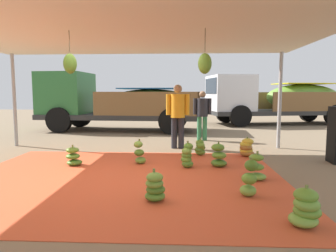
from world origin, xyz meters
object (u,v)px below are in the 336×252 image
banana_bunch_9 (219,156)px  worker_0 (178,111)px  banana_bunch_1 (249,180)px  banana_bunch_4 (200,148)px  banana_bunch_5 (155,187)px  worker_1 (202,112)px  banana_bunch_0 (247,148)px  cargo_truck_far (275,99)px  banana_bunch_8 (73,157)px  banana_bunch_7 (256,168)px  banana_bunch_6 (187,156)px  banana_bunch_10 (306,209)px  cargo_truck_main (114,102)px  banana_bunch_2 (139,153)px

banana_bunch_9 → worker_0: bearing=112.4°
banana_bunch_1 → banana_bunch_4: size_ratio=1.39×
banana_bunch_5 → banana_bunch_4: bearing=75.9°
worker_1 → banana_bunch_5: bearing=-100.0°
banana_bunch_5 → banana_bunch_9: (1.15, 2.11, 0.03)m
banana_bunch_0 → cargo_truck_far: bearing=69.6°
banana_bunch_0 → worker_0: worker_0 is taller
banana_bunch_0 → cargo_truck_far: (3.05, 8.19, 1.04)m
banana_bunch_0 → banana_bunch_8: 4.04m
banana_bunch_0 → banana_bunch_5: 3.74m
banana_bunch_8 → worker_1: bearing=51.2°
banana_bunch_9 → cargo_truck_far: size_ratio=0.07×
banana_bunch_7 → banana_bunch_0: bearing=83.3°
banana_bunch_6 → banana_bunch_10: banana_bunch_6 is taller
banana_bunch_0 → worker_1: worker_1 is taller
banana_bunch_5 → cargo_truck_far: 12.48m
banana_bunch_5 → cargo_truck_main: cargo_truck_main is taller
banana_bunch_2 → worker_0: size_ratio=0.31×
banana_bunch_8 → banana_bunch_9: banana_bunch_9 is taller
banana_bunch_2 → banana_bunch_8: banana_bunch_2 is taller
banana_bunch_8 → banana_bunch_10: bearing=-37.3°
banana_bunch_4 → worker_1: (0.20, 2.51, 0.75)m
banana_bunch_6 → worker_0: (-0.24, 2.28, 0.79)m
banana_bunch_1 → worker_0: worker_0 is taller
banana_bunch_1 → worker_0: (-1.14, 4.04, 0.77)m
banana_bunch_2 → banana_bunch_1: bearing=-46.5°
banana_bunch_5 → cargo_truck_far: (5.00, 11.38, 1.06)m
banana_bunch_4 → banana_bunch_9: bearing=-74.7°
banana_bunch_5 → cargo_truck_main: 8.80m
banana_bunch_1 → banana_bunch_5: banana_bunch_1 is taller
banana_bunch_1 → banana_bunch_8: (-3.33, 1.85, -0.08)m
banana_bunch_1 → banana_bunch_5: size_ratio=1.28×
banana_bunch_4 → banana_bunch_9: 1.22m
banana_bunch_4 → banana_bunch_10: banana_bunch_10 is taller
banana_bunch_0 → banana_bunch_10: 3.97m
banana_bunch_6 → cargo_truck_main: 7.10m
banana_bunch_1 → cargo_truck_main: cargo_truck_main is taller
banana_bunch_6 → worker_1: worker_1 is taller
banana_bunch_0 → banana_bunch_1: bearing=-100.8°
cargo_truck_main → banana_bunch_7: bearing=-60.0°
banana_bunch_7 → cargo_truck_main: 8.41m
cargo_truck_far → worker_1: 6.87m
banana_bunch_5 → banana_bunch_7: bearing=34.2°
banana_bunch_1 → banana_bunch_6: size_ratio=1.07×
banana_bunch_7 → banana_bunch_5: bearing=-145.8°
banana_bunch_1 → cargo_truck_main: size_ratio=0.09×
banana_bunch_4 → cargo_truck_main: size_ratio=0.06×
cargo_truck_main → cargo_truck_far: 8.05m
banana_bunch_0 → worker_1: size_ratio=0.30×
banana_bunch_1 → worker_0: size_ratio=0.33×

